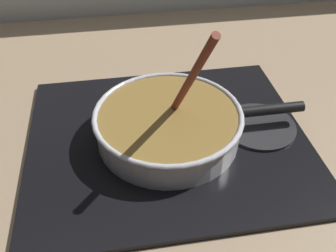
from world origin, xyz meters
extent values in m
cube|color=#9E8466|center=(0.00, 0.00, -0.02)|extent=(2.40, 1.60, 0.04)
cube|color=black|center=(0.02, 0.14, 0.01)|extent=(0.56, 0.48, 0.01)
torus|color=#592D0C|center=(0.02, 0.14, 0.02)|extent=(0.18, 0.18, 0.01)
cylinder|color=#262628|center=(0.21, 0.14, 0.01)|extent=(0.15, 0.15, 0.01)
cylinder|color=silver|center=(0.02, 0.14, 0.04)|extent=(0.28, 0.28, 0.06)
cylinder|color=olive|center=(0.02, 0.14, 0.05)|extent=(0.27, 0.27, 0.05)
torus|color=silver|center=(0.02, 0.14, 0.07)|extent=(0.29, 0.29, 0.01)
cylinder|color=black|center=(0.23, 0.14, 0.06)|extent=(0.14, 0.02, 0.02)
cylinder|color=#E5CC7A|center=(0.05, 0.16, 0.06)|extent=(0.03, 0.03, 0.01)
cylinder|color=#E5CC7A|center=(0.02, 0.13, 0.06)|extent=(0.04, 0.04, 0.01)
cylinder|color=#EDD88C|center=(-0.06, 0.06, 0.06)|extent=(0.03, 0.03, 0.01)
cylinder|color=#E5CC7A|center=(-0.01, 0.22, 0.06)|extent=(0.04, 0.04, 0.01)
cylinder|color=#EDD88C|center=(-0.06, 0.13, 0.06)|extent=(0.03, 0.03, 0.01)
cylinder|color=beige|center=(-0.08, 0.17, 0.06)|extent=(0.03, 0.03, 0.01)
cylinder|color=#E5CC7A|center=(-0.02, 0.06, 0.06)|extent=(0.04, 0.04, 0.01)
cylinder|color=beige|center=(0.03, 0.20, 0.06)|extent=(0.04, 0.04, 0.01)
cylinder|color=maroon|center=(0.05, 0.10, 0.17)|extent=(0.05, 0.15, 0.24)
cube|color=brown|center=(0.03, 0.17, 0.06)|extent=(0.04, 0.05, 0.01)
camera|label=1|loc=(-0.08, -0.43, 0.53)|focal=40.78mm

